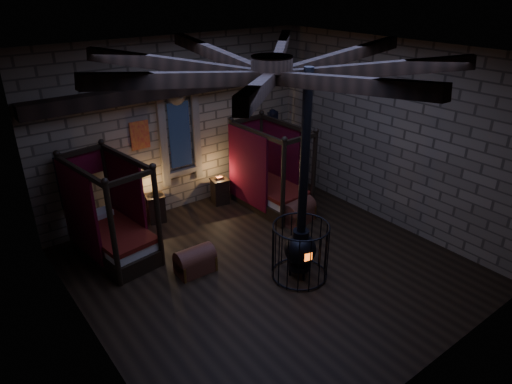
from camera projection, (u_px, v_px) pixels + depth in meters
room at (268, 81)px, 7.75m from camera, size 7.02×7.02×4.29m
bed_left at (112, 232)px, 9.50m from camera, size 1.34×2.16×2.13m
bed_right at (269, 187)px, 11.53m from camera, size 1.14×2.08×2.14m
trunk_left at (195, 261)px, 9.04m from camera, size 0.77×0.50×0.56m
trunk_right at (298, 212)px, 10.87m from camera, size 0.91×0.68×0.60m
nightstand_left at (156, 208)px, 10.88m from camera, size 0.51×0.49×0.84m
nightstand_right at (220, 191)px, 11.76m from camera, size 0.49×0.47×0.73m
stove at (300, 247)px, 8.74m from camera, size 1.10×1.10×4.05m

